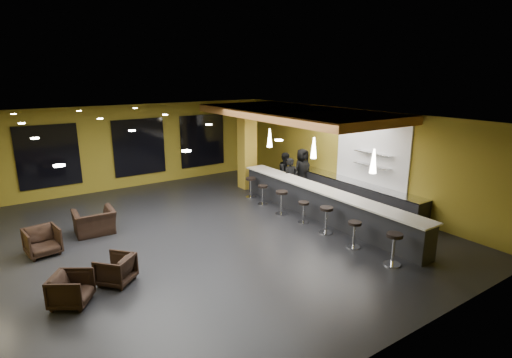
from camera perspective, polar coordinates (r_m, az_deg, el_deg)
floor at (r=12.52m, az=-6.37°, el=-7.81°), size 12.00×13.00×0.10m
ceiling at (r=11.62m, az=-6.88°, el=8.80°), size 12.00×13.00×0.10m
wall_back at (r=17.89m, az=-16.45°, el=4.61°), size 12.00×0.10×3.50m
wall_front at (r=7.14m, az=19.15°, el=-10.97°), size 12.00×0.10×3.50m
wall_right at (r=15.60m, az=13.49°, el=3.36°), size 0.10×13.00×3.50m
wood_soffit at (r=14.67m, az=5.45°, el=9.36°), size 3.60×8.00×0.28m
window_left at (r=17.08m, az=-27.53°, el=2.88°), size 2.20×0.06×2.40m
window_center at (r=17.79m, az=-16.33°, el=4.40°), size 2.20×0.06×2.40m
window_right at (r=18.90m, az=-7.65°, el=5.46°), size 2.20×0.06×2.40m
tile_backsplash at (r=14.84m, az=16.15°, el=3.59°), size 0.06×3.20×2.40m
bar_counter at (r=13.57m, az=9.38°, el=-3.61°), size 0.60×8.00×1.00m
bar_top at (r=13.41m, az=9.48°, el=-1.48°), size 0.78×8.10×0.05m
prep_counter at (r=15.30m, az=13.55°, el=-1.97°), size 0.70×6.00×0.86m
prep_top at (r=15.18m, az=13.66°, el=-0.33°), size 0.72×6.00×0.03m
wall_shelf_lower at (r=14.69m, az=16.28°, el=1.87°), size 0.30×1.50×0.03m
wall_shelf_upper at (r=14.60m, az=16.41°, el=3.59°), size 0.30×1.50×0.03m
column at (r=16.78m, az=-1.28°, el=4.56°), size 0.60×0.60×3.50m
pendant_0 at (r=11.78m, az=16.44°, el=2.46°), size 0.20×0.20×0.70m
pendant_1 at (r=13.46m, az=8.25°, el=4.43°), size 0.20×0.20×0.70m
pendant_2 at (r=15.37m, az=1.97°, el=5.87°), size 0.20×0.20×0.70m
staff_a at (r=15.44m, az=4.98°, el=0.02°), size 0.66×0.50×1.62m
staff_b at (r=16.28m, az=4.31°, el=0.91°), size 0.87×0.70×1.67m
staff_c at (r=16.46m, az=6.61°, el=1.25°), size 0.90×0.60×1.80m
armchair_a at (r=9.56m, az=-24.90°, el=-14.12°), size 1.05×1.05×0.70m
armchair_b at (r=10.06m, az=-19.41°, el=-12.08°), size 1.05×1.05×0.69m
armchair_c at (r=12.29m, az=-28.21°, el=-7.85°), size 0.92×0.94×0.76m
armchair_d at (r=13.17m, az=-22.09°, el=-5.70°), size 1.21×1.07×0.75m
bar_stool_0 at (r=10.82m, az=19.08°, el=-8.90°), size 0.44×0.44×0.86m
bar_stool_1 at (r=11.56m, az=13.86°, el=-7.23°), size 0.39×0.39×0.77m
bar_stool_2 at (r=12.37m, az=10.00°, el=-5.30°), size 0.43×0.43×0.84m
bar_stool_3 at (r=13.13m, az=6.81°, el=-4.34°), size 0.36×0.36×0.72m
bar_stool_4 at (r=13.81m, az=3.67°, el=-2.95°), size 0.43×0.43×0.84m
bar_stool_5 at (r=14.83m, az=0.97°, el=-1.90°), size 0.38×0.38×0.74m
bar_stool_6 at (r=15.65m, az=-0.76°, el=-0.83°), size 0.41×0.41×0.81m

